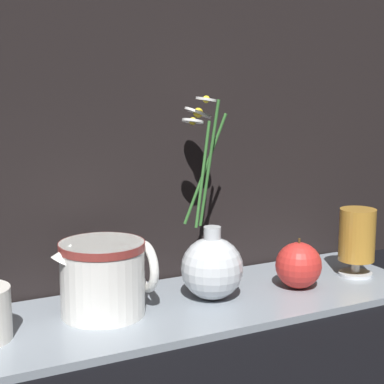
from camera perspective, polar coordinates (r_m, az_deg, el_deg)
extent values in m
plane|color=black|center=(1.05, -0.78, -10.49)|extent=(6.00, 6.00, 0.00)
cube|color=gray|center=(1.05, -0.78, -10.18)|extent=(0.84, 0.26, 0.01)
sphere|color=silver|center=(1.05, 1.82, -6.81)|extent=(0.10, 0.10, 0.10)
cylinder|color=silver|center=(1.04, 1.84, -3.95)|extent=(0.03, 0.03, 0.03)
cylinder|color=#336B2D|center=(1.03, 0.96, 1.59)|extent=(0.04, 0.03, 0.17)
cylinder|color=white|center=(1.03, 0.07, 6.32)|extent=(0.05, 0.05, 0.01)
sphere|color=yellow|center=(1.03, 0.07, 6.32)|extent=(0.01, 0.01, 0.01)
cylinder|color=#336B2D|center=(1.03, 1.56, 2.57)|extent=(0.04, 0.01, 0.20)
cylinder|color=white|center=(1.03, 1.27, 8.25)|extent=(0.04, 0.04, 0.01)
sphere|color=yellow|center=(1.03, 1.27, 8.25)|extent=(0.01, 0.01, 0.01)
cylinder|color=#336B2D|center=(1.05, 1.19, 2.07)|extent=(0.08, 0.02, 0.18)
cylinder|color=white|center=(1.07, 0.55, 7.06)|extent=(0.05, 0.05, 0.02)
sphere|color=yellow|center=(1.07, 0.55, 7.06)|extent=(0.02, 0.02, 0.02)
cylinder|color=white|center=(0.99, -7.95, -7.62)|extent=(0.13, 0.13, 0.11)
cylinder|color=maroon|center=(0.98, -8.03, -4.78)|extent=(0.13, 0.13, 0.01)
torus|color=white|center=(1.01, -4.14, -6.62)|extent=(0.01, 0.08, 0.08)
cone|color=white|center=(0.96, -11.10, -5.35)|extent=(0.05, 0.04, 0.04)
cylinder|color=silver|center=(1.22, 14.31, -7.05)|extent=(0.06, 0.06, 0.01)
cylinder|color=silver|center=(1.22, 14.34, -6.40)|extent=(0.02, 0.02, 0.02)
cylinder|color=#B77F2D|center=(1.20, 14.47, -3.70)|extent=(0.07, 0.07, 0.10)
sphere|color=red|center=(1.12, 9.45, -6.45)|extent=(0.08, 0.08, 0.08)
cylinder|color=#4C3819|center=(1.11, 9.52, -4.28)|extent=(0.00, 0.00, 0.01)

